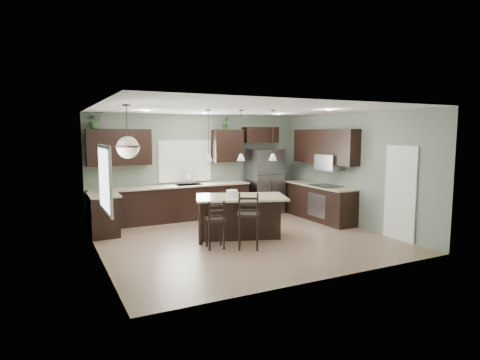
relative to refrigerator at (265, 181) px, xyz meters
name	(u,v)px	position (x,y,z in m)	size (l,w,h in m)	color
ground	(244,239)	(-1.83, -2.28, -0.93)	(6.00, 6.00, 0.00)	#9E8466
pantry_door	(400,193)	(1.14, -3.83, 0.09)	(0.04, 0.82, 2.04)	white
window_back	(185,161)	(-2.23, 0.46, 0.62)	(1.35, 0.02, 1.00)	white
window_left	(104,179)	(-4.82, -3.08, 0.62)	(0.02, 1.10, 1.00)	white
left_return_cabs	(103,216)	(-4.53, -0.58, -0.48)	(0.60, 0.90, 0.90)	black
left_return_countertop	(103,195)	(-4.51, -0.58, -0.01)	(0.66, 0.96, 0.04)	#BBAD8D
back_lower_cabs	(173,204)	(-2.68, 0.17, -0.48)	(4.20, 0.60, 0.90)	black
back_countertop	(173,186)	(-2.68, 0.15, -0.01)	(4.20, 0.66, 0.04)	#BBAD8D
sink_inset	(189,185)	(-2.23, 0.15, 0.01)	(0.70, 0.45, 0.01)	gray
faucet	(189,179)	(-2.23, 0.12, 0.16)	(0.02, 0.02, 0.28)	silver
back_upper_left	(119,147)	(-3.98, 0.30, 1.02)	(1.55, 0.34, 0.90)	black
back_upper_right	(228,146)	(-1.03, 0.30, 1.02)	(0.85, 0.34, 0.90)	black
fridge_header	(260,135)	(0.02, 0.30, 1.32)	(1.05, 0.34, 0.45)	black
right_lower_cabs	(319,203)	(0.87, -1.40, -0.48)	(0.60, 2.35, 0.90)	black
right_countertop	(319,185)	(0.85, -1.40, -0.01)	(0.66, 2.35, 0.04)	#BBAD8D
cooktop	(326,186)	(0.85, -1.68, 0.02)	(0.58, 0.75, 0.02)	black
wall_oven_front	(316,205)	(0.56, -1.68, -0.48)	(0.01, 0.72, 0.60)	gray
right_upper_cabs	(324,146)	(1.00, -1.40, 1.02)	(0.34, 2.35, 0.90)	black
microwave	(329,162)	(0.95, -1.68, 0.62)	(0.40, 0.75, 0.40)	gray
refrigerator	(265,181)	(0.00, 0.00, 0.00)	(0.90, 0.74, 1.85)	gray
kitchen_island	(241,217)	(-1.84, -2.14, -0.46)	(1.94, 1.10, 0.92)	black
serving_dish	(232,193)	(-2.02, -2.07, 0.07)	(0.24, 0.24, 0.14)	silver
bar_stool_left	(215,224)	(-2.68, -2.68, -0.43)	(0.37, 0.37, 0.99)	black
bar_stool_center	(249,220)	(-2.10, -3.00, -0.35)	(0.43, 0.43, 1.16)	black
pendant_left	(208,135)	(-2.49, -1.90, 1.32)	(0.17, 0.17, 1.10)	white
pendant_center	(241,135)	(-1.84, -2.14, 1.32)	(0.17, 0.17, 1.10)	white
pendant_right	(273,135)	(-1.18, -2.38, 1.32)	(0.17, 0.17, 1.10)	silver
chandelier	(127,132)	(-4.35, -2.71, 1.40)	(0.43, 0.43, 0.94)	beige
plant_back_left	(94,120)	(-4.53, 0.27, 1.68)	(0.37, 0.32, 0.41)	#274F22
plant_back_right	(226,123)	(-1.10, 0.27, 1.66)	(0.20, 0.16, 0.36)	#345826
room_shell	(244,161)	(-1.83, -2.28, 0.77)	(6.00, 6.00, 6.00)	slate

